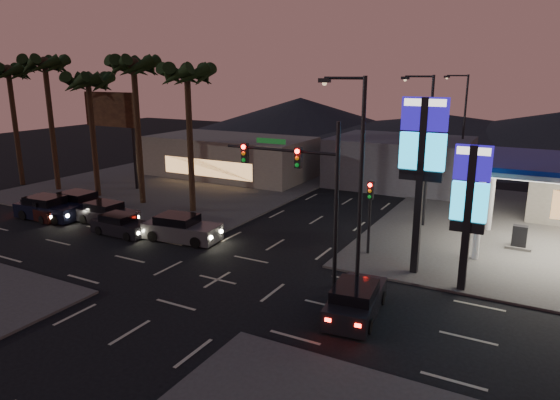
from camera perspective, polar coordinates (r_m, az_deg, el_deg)
The scene contains 26 objects.
ground at distance 25.63m, azimuth -7.16°, elevation -9.02°, with size 140.00×140.00×0.00m, color black.
corner_lot_nw at distance 47.13m, azimuth -11.71°, elevation 1.69°, with size 24.00×24.00×0.12m, color #47443F.
pylon_sign_tall at distance 25.37m, azimuth 15.95°, elevation 5.35°, with size 2.20×0.35×9.00m.
pylon_sign_short at distance 24.30m, azimuth 20.88°, elevation 0.40°, with size 1.60×0.35×7.00m.
traffic_signal_mast at distance 23.83m, azimuth 2.64°, elevation 2.48°, with size 6.10×0.39×8.00m.
pedestal_signal at distance 28.24m, azimuth 10.23°, elevation -0.66°, with size 0.32×0.39×4.30m.
streetlight_near at distance 21.68m, azimuth 8.74°, elevation 2.47°, with size 2.14×0.25×10.00m.
streetlight_mid at distance 34.05m, azimuth 16.31°, elevation 6.33°, with size 2.14×0.25×10.00m.
streetlight_far at distance 47.74m, azimuth 20.04°, elevation 8.17°, with size 2.14×0.25×10.00m.
palm_a at distance 36.59m, azimuth -10.54°, elevation 13.01°, with size 4.41×4.41×10.86m.
palm_b at distance 39.90m, azimuth -16.34°, elevation 13.55°, with size 4.41×4.41×11.46m.
palm_c at distance 43.57m, azimuth -21.03°, elevation 11.77°, with size 4.41×4.41×10.26m.
palm_d at distance 47.44m, azimuth -25.22°, elevation 13.04°, with size 4.41×4.41×11.66m.
palm_e at distance 51.53m, azimuth -28.55°, elevation 12.06°, with size 4.41×4.41×11.06m.
billboard at distance 47.15m, azimuth -18.72°, elevation 8.97°, with size 6.00×0.30×8.50m.
building_far_west at distance 50.27m, azimuth -5.66°, elevation 4.95°, with size 16.00×8.00×4.00m, color #726B5B.
building_far_mid at distance 47.22m, azimuth 13.55°, elevation 4.26°, with size 12.00×9.00×4.40m, color #4C4C51.
hill_left at distance 88.36m, azimuth 2.34°, elevation 9.66°, with size 40.00×40.00×6.00m, color black.
hill_center at distance 80.63m, azimuth 18.63°, elevation 7.78°, with size 60.00×60.00×4.00m, color black.
car_lane_a_front at distance 33.70m, azimuth -17.72°, elevation -2.75°, with size 4.09×1.78×1.32m.
car_lane_a_mid at distance 39.52m, azimuth -25.60°, elevation -0.99°, with size 4.34×2.15×1.37m.
car_lane_a_rear at distance 39.12m, azimuth -24.94°, elevation -0.89°, with size 5.11×2.42×1.63m.
car_lane_b_front at distance 31.57m, azimuth -11.23°, elevation -3.23°, with size 5.05×2.54×1.59m.
car_lane_b_mid at distance 36.42m, azimuth -19.17°, elevation -1.50°, with size 4.58×2.00×1.48m.
car_lane_b_rear at distance 39.75m, azimuth -21.85°, elevation -0.38°, with size 4.92×2.12×1.59m.
suv_station at distance 21.93m, azimuth 8.64°, elevation -11.30°, with size 2.34×4.58×1.47m.
Camera 1 is at (13.93, -19.00, 10.09)m, focal length 32.00 mm.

